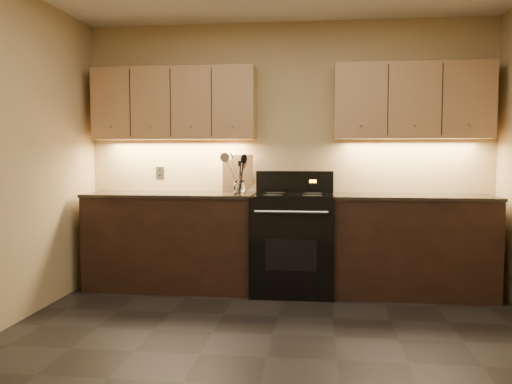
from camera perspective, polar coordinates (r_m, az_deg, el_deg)
floor at (r=3.65m, az=1.18°, el=-16.97°), size 4.00×4.00×0.00m
wall_back at (r=5.40m, az=3.27°, el=3.93°), size 4.00×0.04×2.60m
counter_left at (r=5.35m, az=-8.85°, el=-5.08°), size 1.62×0.62×0.93m
counter_right at (r=5.23m, az=16.11°, el=-5.40°), size 1.46×0.62×0.93m
stove at (r=5.14m, az=3.91°, el=-5.26°), size 0.76×0.68×1.14m
upper_cab_left at (r=5.45m, az=-8.57°, el=9.16°), size 1.60×0.30×0.70m
upper_cab_right at (r=5.33m, az=16.12°, el=9.16°), size 1.44×0.30×0.70m
outlet_plate at (r=5.63m, az=-10.08°, el=2.05°), size 0.08×0.01×0.12m
utensil_crock at (r=5.06m, az=-1.77°, el=0.42°), size 0.12×0.12×0.13m
cutting_board at (r=5.40m, az=-1.95°, el=2.00°), size 0.32×0.17×0.38m
wooden_spoon at (r=5.06m, az=-2.03°, el=1.65°), size 0.14×0.07×0.31m
black_spoon at (r=5.06m, az=-1.81°, el=1.94°), size 0.12×0.10×0.36m
black_turner at (r=5.03m, az=-1.74°, el=1.71°), size 0.10×0.18×0.33m
steel_spatula at (r=5.04m, az=-1.40°, el=2.18°), size 0.22×0.13×0.41m
steel_skimmer at (r=5.04m, az=-1.49°, el=2.13°), size 0.26×0.10×0.39m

